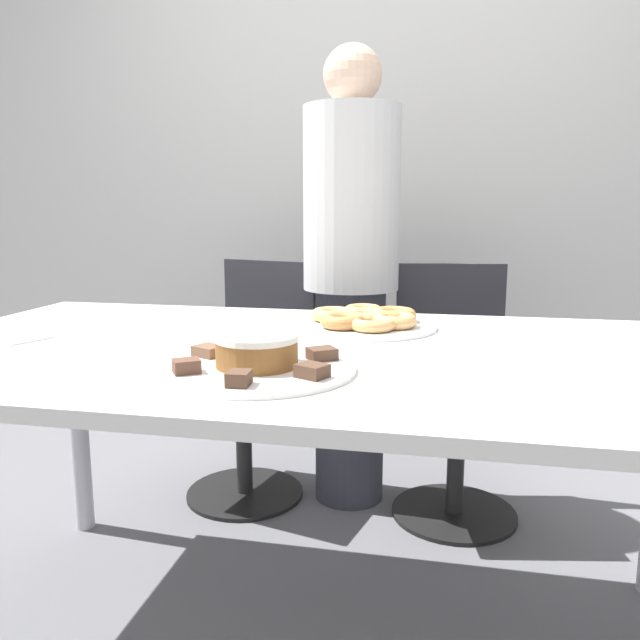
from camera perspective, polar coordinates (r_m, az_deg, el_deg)
name	(u,v)px	position (r m, az deg, el deg)	size (l,w,h in m)	color
wall_back	(386,159)	(2.96, 6.03, 14.46)	(8.00, 0.05, 2.60)	silver
table	(310,380)	(1.41, -0.95, -5.47)	(1.90, 1.01, 0.77)	silver
person_standing	(351,271)	(2.23, 2.85, 4.48)	(0.34, 0.34, 1.62)	#383842
office_chair_left	(251,386)	(2.39, -6.29, -6.03)	(0.53, 0.53, 0.88)	black
office_chair_right	(455,398)	(2.28, 12.23, -7.00)	(0.51, 0.51, 0.88)	black
plate_cake	(257,368)	(1.20, -5.76, -4.43)	(0.38, 0.38, 0.01)	white
plate_donuts	(366,326)	(1.62, 4.25, -0.55)	(0.36, 0.36, 0.01)	white
frosted_cake	(257,350)	(1.19, -5.79, -2.74)	(0.16, 0.16, 0.06)	brown
lamington_0	(272,345)	(1.32, -4.44, -2.28)	(0.05, 0.06, 0.02)	brown
lamington_1	(209,351)	(1.29, -10.12, -2.79)	(0.07, 0.07, 0.02)	brown
lamington_2	(186,366)	(1.17, -12.11, -4.15)	(0.06, 0.06, 0.03)	brown
lamington_3	(239,378)	(1.07, -7.43, -5.31)	(0.04, 0.05, 0.02)	#513828
lamington_4	(312,371)	(1.11, -0.72, -4.66)	(0.07, 0.06, 0.02)	#513828
lamington_5	(322,354)	(1.24, 0.17, -3.10)	(0.07, 0.07, 0.02)	#513828
donut_0	(366,317)	(1.62, 4.26, 0.24)	(0.11, 0.11, 0.04)	#E5AD66
donut_1	(342,321)	(1.57, 2.07, -0.10)	(0.11, 0.11, 0.03)	#C68447
donut_2	(372,324)	(1.54, 4.79, -0.35)	(0.12, 0.12, 0.03)	#E5AD66
donut_3	(394,320)	(1.59, 6.76, -0.04)	(0.12, 0.12, 0.03)	#E5AD66
donut_4	(393,315)	(1.66, 6.73, 0.47)	(0.12, 0.12, 0.04)	#D18E4C
donut_5	(363,311)	(1.72, 3.96, 0.81)	(0.11, 0.11, 0.03)	tan
donut_6	(334,315)	(1.67, 1.29, 0.50)	(0.12, 0.12, 0.03)	#E5AD66
napkin	(17,338)	(1.65, -25.97, -1.45)	(0.17, 0.15, 0.01)	white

